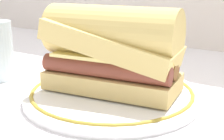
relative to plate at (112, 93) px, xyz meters
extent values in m
plane|color=white|center=(-0.01, 0.02, -0.01)|extent=(1.50, 1.50, 0.00)
cylinder|color=white|center=(0.00, 0.00, 0.00)|extent=(0.27, 0.27, 0.01)
torus|color=#B29333|center=(0.00, 0.00, 0.00)|extent=(0.25, 0.25, 0.01)
cube|color=#D5B66F|center=(0.00, 0.00, 0.02)|extent=(0.21, 0.12, 0.03)
cylinder|color=brown|center=(0.00, -0.03, 0.05)|extent=(0.20, 0.05, 0.03)
cylinder|color=brown|center=(0.00, 0.00, 0.05)|extent=(0.20, 0.05, 0.03)
cylinder|color=brown|center=(0.00, 0.03, 0.05)|extent=(0.20, 0.05, 0.03)
cube|color=#EAD67A|center=(0.00, 0.00, 0.06)|extent=(0.17, 0.11, 0.01)
cube|color=#D9BC6D|center=(0.00, 0.00, 0.08)|extent=(0.21, 0.12, 0.07)
cylinder|color=#D8BB6A|center=(0.00, 0.00, 0.09)|extent=(0.21, 0.10, 0.08)
camera|label=1|loc=(0.25, -0.40, 0.17)|focal=52.43mm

